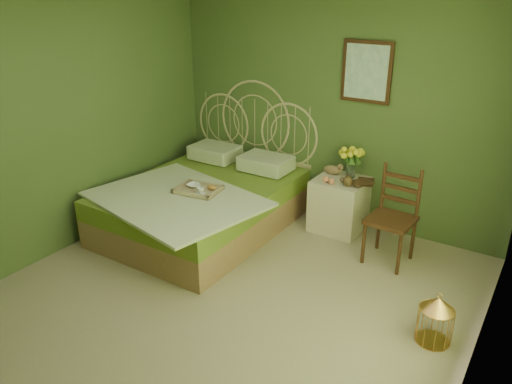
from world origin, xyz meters
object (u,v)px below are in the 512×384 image
Objects in this scene: nightstand at (340,199)px; chair at (394,210)px; bed at (206,200)px; birdcage at (435,320)px.

nightstand is 1.06× the size of chair.
nightstand is at bearing 30.52° from bed.
birdcage is at bearing -13.12° from bed.
bed reaches higher than nightstand.
chair is 2.38× the size of birdcage.
bed is at bearing -164.15° from chair.
chair is (2.02, 0.44, 0.21)m from bed.
nightstand is at bearing 158.52° from chair.
chair is (0.71, -0.33, 0.17)m from nightstand.
bed is 1.52m from nightstand.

